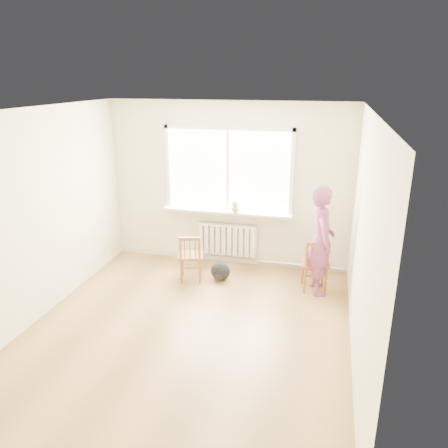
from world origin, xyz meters
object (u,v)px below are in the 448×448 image
Objects in this scene: cat at (236,206)px; backpack at (220,271)px; chair_left at (191,258)px; person at (321,240)px; chair_right at (315,265)px.

cat is 1.27× the size of backpack.
cat is 1.07m from backpack.
chair_left is at bearing -135.89° from cat.
person is at bearing 168.02° from chair_left.
chair_right is at bearing 168.36° from chair_left.
chair_right reaches higher than backpack.
backpack is (-0.11, -0.57, -0.90)m from cat.
chair_left reaches higher than backpack.
backpack is at bearing 178.07° from chair_left.
person reaches higher than chair_right.
person is at bearing -28.29° from cat.
cat is (-1.33, 0.56, 0.65)m from chair_right.
chair_left is 0.52m from backpack.
backpack is (-1.44, -0.01, -0.26)m from chair_right.
cat reaches higher than backpack.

